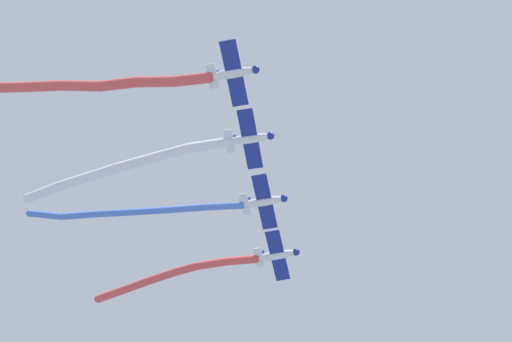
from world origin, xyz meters
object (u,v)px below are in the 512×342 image
object	(u,v)px
airplane_lead	(234,73)
airplane_right_wing	(264,201)
airplane_left_wing	(250,139)
airplane_slot	(277,255)

from	to	relation	value
airplane_lead	airplane_right_wing	size ratio (longest dim) A/B	1.00
airplane_lead	airplane_left_wing	world-z (taller)	airplane_left_wing
airplane_lead	airplane_slot	distance (m)	18.99
airplane_lead	airplane_slot	bearing A→B (deg)	88.47
airplane_slot	airplane_lead	bearing A→B (deg)	-90.00
airplane_left_wing	airplane_slot	xyz separation A→B (m)	(-11.38, -5.54, 0.00)
airplane_left_wing	airplane_right_wing	world-z (taller)	airplane_left_wing
airplane_right_wing	airplane_slot	xyz separation A→B (m)	(-5.69, -2.77, 0.30)
airplane_left_wing	airplane_slot	world-z (taller)	same
airplane_lead	airplane_left_wing	bearing A→B (deg)	88.48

